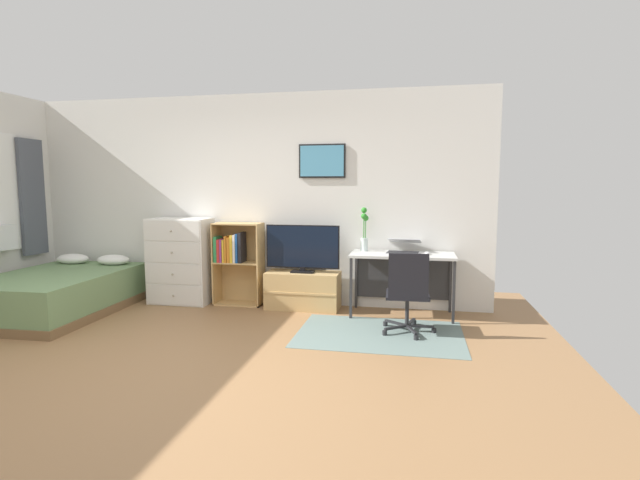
% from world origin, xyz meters
% --- Properties ---
extents(ground_plane, '(7.20, 7.20, 0.00)m').
position_xyz_m(ground_plane, '(0.00, 0.00, 0.00)').
color(ground_plane, '#936B44').
extents(wall_back_with_posters, '(6.12, 0.09, 2.70)m').
position_xyz_m(wall_back_with_posters, '(0.01, 2.43, 1.35)').
color(wall_back_with_posters, silver).
rests_on(wall_back_with_posters, ground_plane).
extents(area_rug, '(1.70, 1.20, 0.01)m').
position_xyz_m(area_rug, '(1.77, 1.30, 0.00)').
color(area_rug, slate).
rests_on(area_rug, ground_plane).
extents(bed, '(1.43, 2.00, 0.61)m').
position_xyz_m(bed, '(-2.12, 1.39, 0.25)').
color(bed, brown).
rests_on(bed, ground_plane).
extents(dresser, '(0.79, 0.46, 1.11)m').
position_xyz_m(dresser, '(-0.89, 2.15, 0.56)').
color(dresser, white).
rests_on(dresser, ground_plane).
extents(bookshelf, '(0.62, 0.30, 1.06)m').
position_xyz_m(bookshelf, '(-0.16, 2.22, 0.62)').
color(bookshelf, tan).
rests_on(bookshelf, ground_plane).
extents(tv_stand, '(0.91, 0.41, 0.46)m').
position_xyz_m(tv_stand, '(0.75, 2.17, 0.23)').
color(tv_stand, tan).
rests_on(tv_stand, ground_plane).
extents(television, '(0.92, 0.16, 0.59)m').
position_xyz_m(television, '(0.75, 2.15, 0.76)').
color(television, black).
rests_on(television, tv_stand).
extents(desk, '(1.21, 0.57, 0.74)m').
position_xyz_m(desk, '(1.97, 2.16, 0.60)').
color(desk, silver).
rests_on(desk, ground_plane).
extents(office_chair, '(0.56, 0.58, 0.86)m').
position_xyz_m(office_chair, '(2.04, 1.35, 0.46)').
color(office_chair, '#232326').
rests_on(office_chair, ground_plane).
extents(laptop, '(0.42, 0.45, 0.17)m').
position_xyz_m(laptop, '(1.98, 2.19, 0.81)').
color(laptop, '#B7B7BC').
rests_on(laptop, desk).
extents(computer_mouse, '(0.06, 0.10, 0.03)m').
position_xyz_m(computer_mouse, '(2.25, 2.08, 0.76)').
color(computer_mouse, silver).
rests_on(computer_mouse, desk).
extents(bamboo_vase, '(0.09, 0.10, 0.53)m').
position_xyz_m(bamboo_vase, '(1.50, 2.23, 0.98)').
color(bamboo_vase, silver).
rests_on(bamboo_vase, desk).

